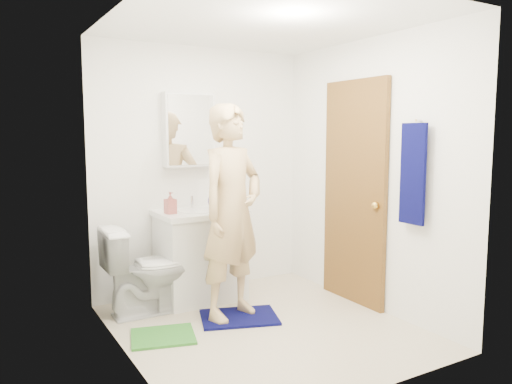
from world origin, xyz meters
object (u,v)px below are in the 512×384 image
Objects in this scene: medicine_cabinet at (189,130)px; towel at (413,174)px; toilet at (149,269)px; toothbrush_cup at (215,202)px; man at (232,212)px; soap_dispenser at (170,203)px; vanity_cabinet at (200,258)px.

towel is (1.18, -1.71, -0.35)m from medicine_cabinet.
medicine_cabinet is at bearing 124.61° from towel.
toothbrush_cup reaches higher than toilet.
toilet is 0.44× the size of man.
toothbrush_cup is (0.74, 0.19, 0.51)m from toilet.
soap_dispenser is at bearing -166.96° from toothbrush_cup.
vanity_cabinet is 0.45× the size of man.
toothbrush_cup reaches higher than vanity_cabinet.
man is at bearing -87.69° from medicine_cabinet.
medicine_cabinet reaches higher than toothbrush_cup.
man reaches higher than toilet.
toilet is (-1.72, 1.37, -0.86)m from towel.
toilet is 0.61m from soap_dispenser.
toilet is at bearing -161.97° from soap_dispenser.
man is (0.03, -0.82, -0.68)m from medicine_cabinet.
medicine_cabinet is 0.74m from toothbrush_cup.
toilet is 3.97× the size of soap_dispenser.
vanity_cabinet is 1.22m from medicine_cabinet.
soap_dispenser is 0.51m from toothbrush_cup.
toothbrush_cup is at bearing 21.29° from vanity_cabinet.
towel is at bearing -55.39° from medicine_cabinet.
towel is 4.07× the size of soap_dispenser.
medicine_cabinet is 0.90× the size of toilet.
soap_dispenser is 0.65m from man.
soap_dispenser is 0.11× the size of man.
soap_dispenser is at bearing -71.61° from toilet.
man is (-1.15, 0.89, -0.33)m from towel.
medicine_cabinet is at bearing -57.35° from toilet.
toilet is at bearing -167.79° from vanity_cabinet.
man reaches higher than vanity_cabinet.
man is at bearing -58.94° from soap_dispenser.
towel is 1.49m from man.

